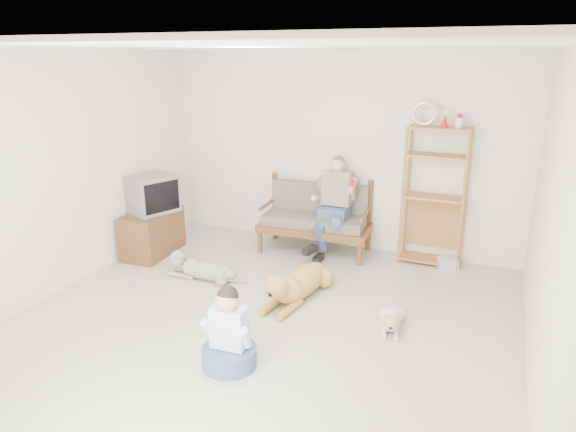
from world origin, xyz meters
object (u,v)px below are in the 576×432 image
at_px(loveseat, 316,217).
at_px(tv_stand, 152,233).
at_px(etagere, 434,195).
at_px(golden_retriever, 297,284).

xyz_separation_m(loveseat, tv_stand, (-2.02, -1.03, -0.19)).
xyz_separation_m(etagere, tv_stand, (-3.56, -1.16, -0.62)).
relative_size(tv_stand, golden_retriever, 0.64).
distance_m(loveseat, golden_retriever, 1.59).
bearing_deg(tv_stand, golden_retriever, -16.44).
xyz_separation_m(loveseat, golden_retriever, (0.33, -1.53, -0.31)).
bearing_deg(tv_stand, loveseat, 22.49).
height_order(etagere, golden_retriever, etagere).
distance_m(loveseat, tv_stand, 2.28).
xyz_separation_m(etagere, golden_retriever, (-1.21, -1.66, -0.74)).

